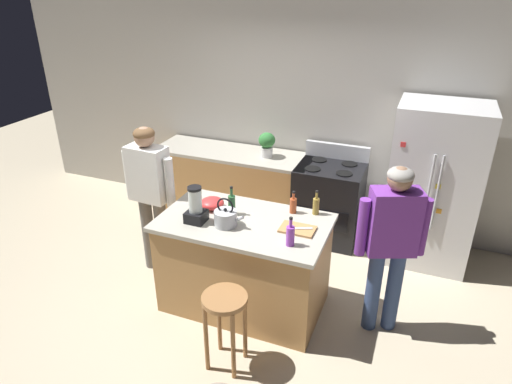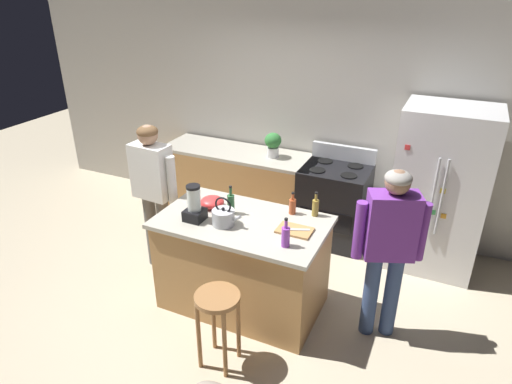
{
  "view_description": "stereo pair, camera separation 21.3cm",
  "coord_description": "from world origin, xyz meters",
  "px_view_note": "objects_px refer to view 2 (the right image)",
  "views": [
    {
      "loc": [
        1.39,
        -3.21,
        2.91
      ],
      "look_at": [
        0.0,
        0.3,
        1.08
      ],
      "focal_mm": 31.51,
      "sensor_mm": 36.0,
      "label": 1
    },
    {
      "loc": [
        1.59,
        -3.12,
        2.91
      ],
      "look_at": [
        0.0,
        0.3,
        1.08
      ],
      "focal_mm": 31.51,
      "sensor_mm": 36.0,
      "label": 2
    }
  ],
  "objects_px": {
    "bottle_cooking_sauce": "(292,206)",
    "mixing_bowl": "(212,202)",
    "bottle_olive_oil": "(231,203)",
    "person_by_sink_right": "(389,241)",
    "tea_kettle": "(224,217)",
    "stove_range": "(334,204)",
    "cutting_board": "(295,230)",
    "person_by_island_left": "(153,185)",
    "potted_plant": "(273,143)",
    "chef_knife": "(297,230)",
    "blender_appliance": "(194,206)",
    "bottle_soda": "(286,236)",
    "bar_stool": "(218,311)",
    "bottle_vinegar": "(315,207)",
    "kitchen_island": "(243,263)",
    "refrigerator": "(439,190)"
  },
  "relations": [
    {
      "from": "person_by_island_left",
      "to": "tea_kettle",
      "type": "xyz_separation_m",
      "value": [
        1.0,
        -0.34,
        0.03
      ]
    },
    {
      "from": "potted_plant",
      "to": "tea_kettle",
      "type": "bearing_deg",
      "value": -81.69
    },
    {
      "from": "refrigerator",
      "to": "chef_knife",
      "type": "height_order",
      "value": "refrigerator"
    },
    {
      "from": "refrigerator",
      "to": "blender_appliance",
      "type": "height_order",
      "value": "refrigerator"
    },
    {
      "from": "mixing_bowl",
      "to": "tea_kettle",
      "type": "bearing_deg",
      "value": -43.57
    },
    {
      "from": "bottle_vinegar",
      "to": "tea_kettle",
      "type": "distance_m",
      "value": 0.84
    },
    {
      "from": "bottle_cooking_sauce",
      "to": "mixing_bowl",
      "type": "xyz_separation_m",
      "value": [
        -0.73,
        -0.2,
        -0.03
      ]
    },
    {
      "from": "bottle_olive_oil",
      "to": "tea_kettle",
      "type": "xyz_separation_m",
      "value": [
        0.04,
        -0.21,
        -0.02
      ]
    },
    {
      "from": "person_by_sink_right",
      "to": "tea_kettle",
      "type": "bearing_deg",
      "value": -167.91
    },
    {
      "from": "bottle_soda",
      "to": "potted_plant",
      "type": "bearing_deg",
      "value": 115.94
    },
    {
      "from": "person_by_sink_right",
      "to": "cutting_board",
      "type": "distance_m",
      "value": 0.78
    },
    {
      "from": "tea_kettle",
      "to": "cutting_board",
      "type": "distance_m",
      "value": 0.63
    },
    {
      "from": "stove_range",
      "to": "mixing_bowl",
      "type": "xyz_separation_m",
      "value": [
        -0.81,
        -1.41,
        0.5
      ]
    },
    {
      "from": "tea_kettle",
      "to": "potted_plant",
      "type": "bearing_deg",
      "value": 98.31
    },
    {
      "from": "person_by_island_left",
      "to": "bottle_vinegar",
      "type": "xyz_separation_m",
      "value": [
        1.68,
        0.16,
        0.04
      ]
    },
    {
      "from": "chef_knife",
      "to": "stove_range",
      "type": "bearing_deg",
      "value": 70.9
    },
    {
      "from": "stove_range",
      "to": "person_by_island_left",
      "type": "bearing_deg",
      "value": -139.7
    },
    {
      "from": "stove_range",
      "to": "bottle_olive_oil",
      "type": "height_order",
      "value": "bottle_olive_oil"
    },
    {
      "from": "kitchen_island",
      "to": "chef_knife",
      "type": "height_order",
      "value": "chef_knife"
    },
    {
      "from": "cutting_board",
      "to": "refrigerator",
      "type": "bearing_deg",
      "value": 54.62
    },
    {
      "from": "person_by_sink_right",
      "to": "bar_stool",
      "type": "bearing_deg",
      "value": -140.62
    },
    {
      "from": "bottle_cooking_sauce",
      "to": "chef_knife",
      "type": "height_order",
      "value": "bottle_cooking_sauce"
    },
    {
      "from": "bottle_soda",
      "to": "tea_kettle",
      "type": "distance_m",
      "value": 0.63
    },
    {
      "from": "stove_range",
      "to": "cutting_board",
      "type": "xyz_separation_m",
      "value": [
        0.05,
        -1.51,
        0.46
      ]
    },
    {
      "from": "person_by_island_left",
      "to": "cutting_board",
      "type": "xyz_separation_m",
      "value": [
        1.61,
        -0.18,
        -0.04
      ]
    },
    {
      "from": "refrigerator",
      "to": "tea_kettle",
      "type": "relative_size",
      "value": 6.43
    },
    {
      "from": "bottle_cooking_sauce",
      "to": "chef_knife",
      "type": "xyz_separation_m",
      "value": [
        0.15,
        -0.29,
        -0.06
      ]
    },
    {
      "from": "bar_stool",
      "to": "bottle_olive_oil",
      "type": "height_order",
      "value": "bottle_olive_oil"
    },
    {
      "from": "bottle_vinegar",
      "to": "cutting_board",
      "type": "xyz_separation_m",
      "value": [
        -0.07,
        -0.34,
        -0.08
      ]
    },
    {
      "from": "person_by_sink_right",
      "to": "kitchen_island",
      "type": "bearing_deg",
      "value": -172.72
    },
    {
      "from": "bottle_olive_oil",
      "to": "chef_knife",
      "type": "height_order",
      "value": "bottle_olive_oil"
    },
    {
      "from": "blender_appliance",
      "to": "chef_knife",
      "type": "relative_size",
      "value": 1.53
    },
    {
      "from": "stove_range",
      "to": "tea_kettle",
      "type": "xyz_separation_m",
      "value": [
        -0.55,
        -1.66,
        0.53
      ]
    },
    {
      "from": "kitchen_island",
      "to": "bottle_cooking_sauce",
      "type": "relative_size",
      "value": 7.06
    },
    {
      "from": "cutting_board",
      "to": "kitchen_island",
      "type": "bearing_deg",
      "value": -177.85
    },
    {
      "from": "person_by_island_left",
      "to": "bottle_olive_oil",
      "type": "distance_m",
      "value": 0.98
    },
    {
      "from": "kitchen_island",
      "to": "stove_range",
      "type": "bearing_deg",
      "value": 73.83
    },
    {
      "from": "bottle_olive_oil",
      "to": "cutting_board",
      "type": "height_order",
      "value": "bottle_olive_oil"
    },
    {
      "from": "bar_stool",
      "to": "potted_plant",
      "type": "height_order",
      "value": "potted_plant"
    },
    {
      "from": "person_by_island_left",
      "to": "bar_stool",
      "type": "xyz_separation_m",
      "value": [
        1.27,
        -0.95,
        -0.44
      ]
    },
    {
      "from": "kitchen_island",
      "to": "bottle_olive_oil",
      "type": "xyz_separation_m",
      "value": [
        -0.15,
        0.08,
        0.56
      ]
    },
    {
      "from": "kitchen_island",
      "to": "bottle_cooking_sauce",
      "type": "height_order",
      "value": "bottle_cooking_sauce"
    },
    {
      "from": "mixing_bowl",
      "to": "chef_knife",
      "type": "xyz_separation_m",
      "value": [
        0.89,
        -0.09,
        -0.03
      ]
    },
    {
      "from": "bottle_olive_oil",
      "to": "mixing_bowl",
      "type": "distance_m",
      "value": 0.23
    },
    {
      "from": "kitchen_island",
      "to": "bottle_soda",
      "type": "relative_size",
      "value": 5.95
    },
    {
      "from": "bottle_cooking_sauce",
      "to": "chef_knife",
      "type": "relative_size",
      "value": 0.98
    },
    {
      "from": "person_by_sink_right",
      "to": "person_by_island_left",
      "type": "bearing_deg",
      "value": 178.99
    },
    {
      "from": "person_by_island_left",
      "to": "blender_appliance",
      "type": "xyz_separation_m",
      "value": [
        0.73,
        -0.37,
        0.1
      ]
    },
    {
      "from": "refrigerator",
      "to": "tea_kettle",
      "type": "distance_m",
      "value": 2.33
    },
    {
      "from": "person_by_sink_right",
      "to": "chef_knife",
      "type": "bearing_deg",
      "value": -169.18
    }
  ]
}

